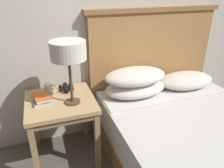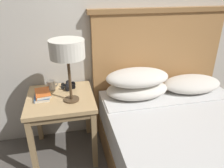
% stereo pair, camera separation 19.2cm
% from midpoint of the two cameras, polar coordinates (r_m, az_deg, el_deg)
% --- Properties ---
extents(wall_back, '(8.00, 0.06, 2.60)m').
position_cam_midpoint_polar(wall_back, '(2.16, 3.69, 18.91)').
color(wall_back, beige).
rests_on(wall_back, ground_plane).
extents(nightstand, '(0.58, 0.58, 0.61)m').
position_cam_midpoint_polar(nightstand, '(1.99, -10.47, -5.44)').
color(nightstand, tan).
rests_on(nightstand, ground_plane).
extents(bed, '(1.43, 1.93, 1.31)m').
position_cam_midpoint_polar(bed, '(1.97, 23.15, -15.47)').
color(bed, brown).
rests_on(bed, ground_plane).
extents(table_lamp, '(0.27, 0.27, 0.52)m').
position_cam_midpoint_polar(table_lamp, '(1.71, -8.48, 8.56)').
color(table_lamp, '#4C3823').
rests_on(table_lamp, nightstand).
extents(book_on_nightstand, '(0.13, 0.21, 0.03)m').
position_cam_midpoint_polar(book_on_nightstand, '(1.97, -15.15, -3.05)').
color(book_on_nightstand, silver).
rests_on(book_on_nightstand, nightstand).
extents(book_stacked_on_top, '(0.15, 0.21, 0.03)m').
position_cam_midpoint_polar(book_stacked_on_top, '(1.96, -15.07, -2.37)').
color(book_stacked_on_top, silver).
rests_on(book_stacked_on_top, book_on_nightstand).
extents(binoculars_pair, '(0.14, 0.16, 0.05)m').
position_cam_midpoint_polar(binoculars_pair, '(2.09, -8.87, -0.49)').
color(binoculars_pair, black).
rests_on(binoculars_pair, nightstand).
extents(coffee_mug, '(0.10, 0.08, 0.08)m').
position_cam_midpoint_polar(coffee_mug, '(2.09, -13.09, -0.31)').
color(coffee_mug, silver).
rests_on(coffee_mug, nightstand).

